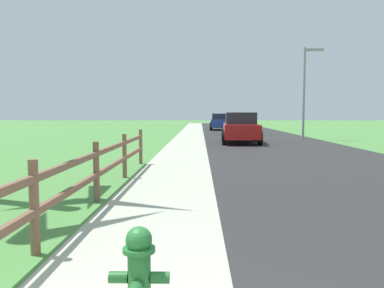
{
  "coord_description": "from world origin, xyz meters",
  "views": [
    {
      "loc": [
        -0.31,
        -1.32,
        1.62
      ],
      "look_at": [
        -0.56,
        11.34,
        0.6
      ],
      "focal_mm": 35.96,
      "sensor_mm": 36.0,
      "label": 1
    }
  ],
  "objects": [
    {
      "name": "ground_plane",
      "position": [
        0.0,
        25.0,
        0.0
      ],
      "size": [
        120.0,
        120.0,
        0.0
      ],
      "primitive_type": "plane",
      "color": "#4C873F"
    },
    {
      "name": "parked_suv_red",
      "position": [
        1.91,
        19.6,
        0.84
      ],
      "size": [
        2.19,
        4.58,
        1.65
      ],
      "color": "maroon",
      "rests_on": "ground"
    },
    {
      "name": "rail_fence",
      "position": [
        -2.19,
        5.54,
        0.64
      ],
      "size": [
        0.11,
        10.6,
        1.1
      ],
      "color": "brown",
      "rests_on": "ground"
    },
    {
      "name": "parked_car_black",
      "position": [
        2.64,
        27.81,
        0.77
      ],
      "size": [
        2.22,
        4.57,
        1.51
      ],
      "color": "black",
      "rests_on": "ground"
    },
    {
      "name": "fire_hydrant",
      "position": [
        -0.76,
        1.45,
        0.4
      ],
      "size": [
        0.45,
        0.39,
        0.78
      ],
      "color": "#287233",
      "rests_on": "ground"
    },
    {
      "name": "street_lamp",
      "position": [
        6.05,
        21.95,
        3.33
      ],
      "size": [
        1.17,
        0.2,
        5.51
      ],
      "color": "gray",
      "rests_on": "ground"
    },
    {
      "name": "parked_car_white",
      "position": [
        2.34,
        43.12,
        0.8
      ],
      "size": [
        2.32,
        4.74,
        1.56
      ],
      "color": "white",
      "rests_on": "ground"
    },
    {
      "name": "grass_verge",
      "position": [
        -4.5,
        27.0,
        0.01
      ],
      "size": [
        5.0,
        66.0,
        0.0
      ],
      "primitive_type": "cube",
      "color": "#4C873F",
      "rests_on": "ground"
    },
    {
      "name": "parked_car_blue",
      "position": [
        1.71,
        35.69,
        0.81
      ],
      "size": [
        2.19,
        4.4,
        1.57
      ],
      "color": "navy",
      "rests_on": "ground"
    },
    {
      "name": "road_asphalt",
      "position": [
        3.5,
        27.0,
        0.0
      ],
      "size": [
        7.0,
        66.0,
        0.01
      ],
      "primitive_type": "cube",
      "color": "#292929",
      "rests_on": "ground"
    },
    {
      "name": "curb_concrete",
      "position": [
        -3.0,
        27.0,
        0.0
      ],
      "size": [
        6.0,
        66.0,
        0.01
      ],
      "primitive_type": "cube",
      "color": "#B1B59D",
      "rests_on": "ground"
    }
  ]
}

